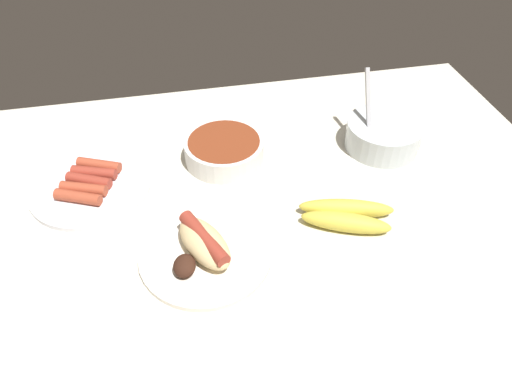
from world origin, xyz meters
TOP-DOWN VIEW (x-y plane):
  - ground_plane at (0.00, 0.00)cm, footprint 120.00×90.00cm
  - banana_bunch at (-12.51, 5.76)cm, footprint 17.84×11.74cm
  - bowl_coleslaw at (-27.55, -14.03)cm, footprint 15.65×15.65cm
  - bowl_chili at (5.93, -16.22)cm, footprint 16.19×16.19cm
  - plate_hotdog_assembled at (13.18, 8.64)cm, footprint 22.31×22.31cm
  - plate_sausages at (32.69, -12.64)cm, footprint 23.17×23.17cm

SIDE VIEW (x-z plane):
  - ground_plane at x=0.00cm, z-range -3.00..0.00cm
  - plate_sausages at x=32.69cm, z-range -0.64..2.50cm
  - banana_bunch at x=-12.51cm, z-range -0.04..3.46cm
  - plate_hotdog_assembled at x=13.18cm, z-range -0.97..4.64cm
  - bowl_chili at x=5.93cm, z-range 0.24..5.05cm
  - bowl_coleslaw at x=-27.55cm, z-range -4.67..11.10cm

